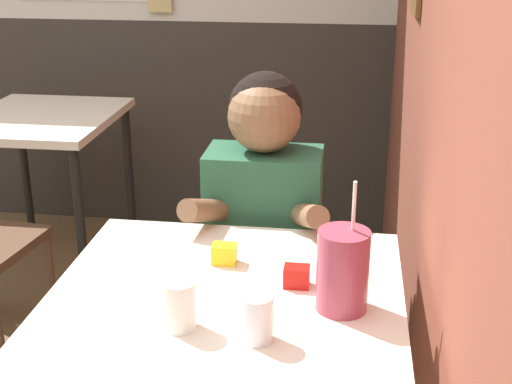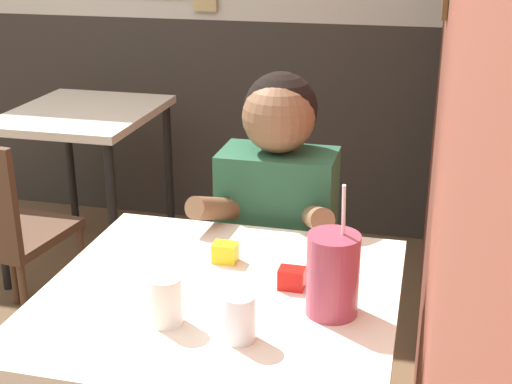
{
  "view_description": "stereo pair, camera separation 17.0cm",
  "coord_description": "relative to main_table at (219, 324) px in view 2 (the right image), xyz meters",
  "views": [
    {
      "loc": [
        0.9,
        -1.01,
        1.57
      ],
      "look_at": [
        0.69,
        0.56,
        0.97
      ],
      "focal_mm": 50.0,
      "sensor_mm": 36.0,
      "label": 1
    },
    {
      "loc": [
        1.07,
        -0.98,
        1.57
      ],
      "look_at": [
        0.69,
        0.56,
        0.97
      ],
      "focal_mm": 50.0,
      "sensor_mm": 36.0,
      "label": 2
    }
  ],
  "objects": [
    {
      "name": "brick_wall_right",
      "position": [
        0.5,
        0.88,
        0.66
      ],
      "size": [
        0.08,
        4.55,
        2.7
      ],
      "color": "brown",
      "rests_on": "ground_plane"
    },
    {
      "name": "main_table",
      "position": [
        0.0,
        0.0,
        0.0
      ],
      "size": [
        0.81,
        0.78,
        0.77
      ],
      "color": "beige",
      "rests_on": "ground_plane"
    },
    {
      "name": "background_table",
      "position": [
        -1.09,
        1.48,
        -0.02
      ],
      "size": [
        0.63,
        0.75,
        0.77
      ],
      "color": "beige",
      "rests_on": "ground_plane"
    },
    {
      "name": "person_seated",
      "position": [
        0.02,
        0.55,
        -0.06
      ],
      "size": [
        0.42,
        0.41,
        1.17
      ],
      "color": "#235138",
      "rests_on": "ground_plane"
    },
    {
      "name": "cocktail_pitcher",
      "position": [
        0.26,
        -0.03,
        0.18
      ],
      "size": [
        0.11,
        0.11,
        0.3
      ],
      "color": "#99384C",
      "rests_on": "main_table"
    },
    {
      "name": "glass_near_pitcher",
      "position": [
        0.1,
        -0.18,
        0.13
      ],
      "size": [
        0.07,
        0.07,
        0.1
      ],
      "color": "silver",
      "rests_on": "main_table"
    },
    {
      "name": "glass_center",
      "position": [
        -0.07,
        -0.15,
        0.14
      ],
      "size": [
        0.07,
        0.07,
        0.11
      ],
      "color": "silver",
      "rests_on": "main_table"
    },
    {
      "name": "condiment_ketchup",
      "position": [
        0.16,
        0.06,
        0.11
      ],
      "size": [
        0.06,
        0.04,
        0.05
      ],
      "color": "#B7140F",
      "rests_on": "main_table"
    },
    {
      "name": "condiment_mustard",
      "position": [
        -0.03,
        0.16,
        0.11
      ],
      "size": [
        0.06,
        0.04,
        0.05
      ],
      "color": "yellow",
      "rests_on": "main_table"
    }
  ]
}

